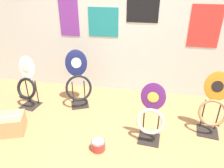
% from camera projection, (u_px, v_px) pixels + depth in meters
% --- Properties ---
extents(wall_back, '(8.00, 0.07, 2.60)m').
position_uv_depth(wall_back, '(126.00, 20.00, 3.60)').
color(wall_back, silver).
rests_on(wall_back, ground_plane).
extents(toilet_seat_display_purple_note, '(0.37, 0.30, 0.84)m').
position_uv_depth(toilet_seat_display_purple_note, '(151.00, 117.00, 2.77)').
color(toilet_seat_display_purple_note, black).
rests_on(toilet_seat_display_purple_note, ground_plane).
extents(toilet_seat_display_orange_sun, '(0.38, 0.33, 0.88)m').
position_uv_depth(toilet_seat_display_orange_sun, '(213.00, 106.00, 2.90)').
color(toilet_seat_display_orange_sun, black).
rests_on(toilet_seat_display_orange_sun, ground_plane).
extents(toilet_seat_display_white_plain, '(0.38, 0.32, 0.85)m').
position_uv_depth(toilet_seat_display_white_plain, '(27.00, 85.00, 3.50)').
color(toilet_seat_display_white_plain, black).
rests_on(toilet_seat_display_white_plain, ground_plane).
extents(toilet_seat_display_navy_moon, '(0.51, 0.51, 0.91)m').
position_uv_depth(toilet_seat_display_navy_moon, '(78.00, 81.00, 3.54)').
color(toilet_seat_display_navy_moon, black).
rests_on(toilet_seat_display_navy_moon, ground_plane).
extents(paint_can, '(0.18, 0.18, 0.14)m').
position_uv_depth(paint_can, '(98.00, 145.00, 2.74)').
color(paint_can, red).
rests_on(paint_can, ground_plane).
extents(storage_box, '(0.41, 0.41, 0.26)m').
position_uv_depth(storage_box, '(12.00, 124.00, 3.03)').
color(storage_box, tan).
rests_on(storage_box, ground_plane).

